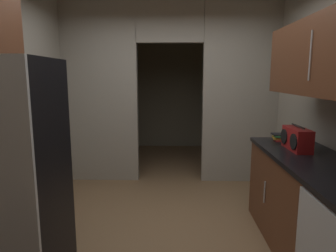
{
  "coord_description": "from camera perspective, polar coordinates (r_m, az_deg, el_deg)",
  "views": [
    {
      "loc": [
        0.09,
        -2.74,
        1.62
      ],
      "look_at": [
        0.0,
        0.63,
        1.05
      ],
      "focal_mm": 31.68,
      "sensor_mm": 36.0,
      "label": 1
    }
  ],
  "objects": [
    {
      "name": "kitchen_partition",
      "position": [
        4.52,
        0.31,
        7.85
      ],
      "size": [
        3.25,
        0.12,
        2.77
      ],
      "color": "#9E998C",
      "rests_on": "ground"
    },
    {
      "name": "upper_cabinet_counterside",
      "position": [
        2.64,
        29.37,
        11.73
      ],
      "size": [
        0.36,
        1.97,
        0.63
      ],
      "color": "brown"
    },
    {
      "name": "book_stack",
      "position": [
        3.51,
        20.57,
        -2.0
      ],
      "size": [
        0.15,
        0.17,
        0.08
      ],
      "color": "red",
      "rests_on": "lower_cabinet_run"
    },
    {
      "name": "ground",
      "position": [
        3.18,
        -0.37,
        -21.09
      ],
      "size": [
        20.0,
        20.0,
        0.0
      ],
      "primitive_type": "plane",
      "color": "brown"
    },
    {
      "name": "lower_cabinet_run",
      "position": [
        2.88,
        27.17,
        -15.34
      ],
      "size": [
        0.65,
        2.18,
        0.91
      ],
      "color": "brown",
      "rests_on": "ground"
    },
    {
      "name": "adjoining_room_shell",
      "position": [
        6.18,
        0.63,
        7.36
      ],
      "size": [
        3.25,
        2.4,
        2.77
      ],
      "color": "gray",
      "rests_on": "ground"
    },
    {
      "name": "refrigerator",
      "position": [
        2.64,
        -28.73,
        -7.95
      ],
      "size": [
        0.79,
        0.72,
        1.76
      ],
      "color": "black",
      "rests_on": "ground"
    },
    {
      "name": "boombox",
      "position": [
        3.13,
        23.53,
        -2.29
      ],
      "size": [
        0.17,
        0.4,
        0.24
      ],
      "color": "maroon",
      "rests_on": "lower_cabinet_run"
    }
  ]
}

